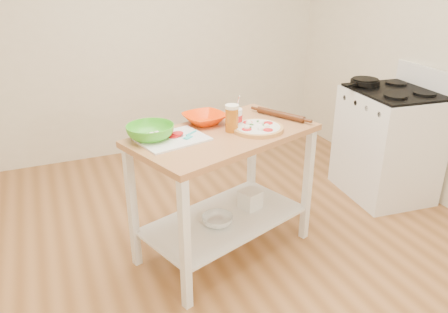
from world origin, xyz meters
TOP-DOWN VIEW (x-y plane):
  - room_shell at (0.00, 0.00)m, footprint 4.04×4.54m
  - prep_island at (0.03, 0.17)m, footprint 1.34×1.00m
  - gas_stove at (1.68, 0.42)m, footprint 0.71×0.80m
  - skillet at (1.54, 0.65)m, footprint 0.38×0.24m
  - pizza at (0.24, 0.12)m, footprint 0.33×0.33m
  - cutting_board at (-0.32, 0.17)m, footprint 0.46×0.38m
  - spatula at (-0.20, 0.17)m, footprint 0.12×0.13m
  - knife at (-0.38, 0.27)m, footprint 0.21×0.20m
  - orange_bowl at (-0.02, 0.39)m, footprint 0.32×0.32m
  - green_bowl at (-0.43, 0.24)m, footprint 0.41×0.41m
  - beer_pint at (0.08, 0.17)m, footprint 0.09×0.09m
  - yogurt_tub at (0.14, 0.25)m, footprint 0.10×0.10m
  - rolling_pin at (0.51, 0.29)m, footprint 0.21×0.35m
  - shelf_glass_bowl at (-0.04, 0.11)m, footprint 0.27×0.27m
  - shelf_bin at (0.26, 0.24)m, footprint 0.17×0.17m

SIDE VIEW (x-z plane):
  - shelf_glass_bowl at x=-0.04m, z-range 0.26..0.33m
  - shelf_bin at x=0.26m, z-range 0.26..0.39m
  - gas_stove at x=1.68m, z-range -0.08..1.03m
  - prep_island at x=0.03m, z-range 0.20..1.10m
  - cutting_board at x=-0.32m, z-range 0.89..0.93m
  - spatula at x=-0.20m, z-range 0.91..0.92m
  - pizza at x=0.24m, z-range 0.89..0.94m
  - knife at x=-0.38m, z-range 0.91..0.92m
  - rolling_pin at x=0.51m, z-range 0.90..0.94m
  - orange_bowl at x=-0.02m, z-range 0.90..0.97m
  - green_bowl at x=-0.43m, z-range 0.90..0.99m
  - yogurt_tub at x=0.14m, z-range 0.85..1.07m
  - skillet at x=1.54m, z-range 0.96..0.99m
  - beer_pint at x=0.08m, z-range 0.90..1.08m
  - room_shell at x=0.00m, z-range -0.02..2.72m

